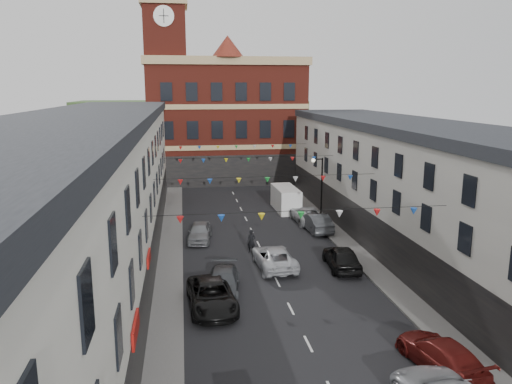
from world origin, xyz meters
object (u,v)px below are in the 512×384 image
car_right_e (316,222)px  street_lamp (319,181)px  car_left_d (223,282)px  car_right_d (342,257)px  car_right_f (307,214)px  car_left_e (200,232)px  white_van (286,199)px  pedestrian (251,241)px  moving_car (274,257)px  car_left_c (212,296)px  car_right_c (441,355)px

car_right_e → street_lamp: bearing=-113.2°
car_left_d → car_right_d: (8.43, 2.99, 0.11)m
street_lamp → car_right_f: size_ratio=1.14×
car_left_e → car_right_e: 10.20m
white_van → pedestrian: 13.78m
street_lamp → moving_car: bearing=-119.0°
car_left_c → white_van: bearing=64.6°
car_right_f → car_right_c: bearing=87.7°
car_right_d → white_van: (-0.38, 17.08, 0.37)m
car_left_d → car_right_e: car_right_e is taller
car_left_e → moving_car: bearing=-48.1°
car_left_e → moving_car: 8.51m
car_left_c → car_left_e: 12.95m
car_left_c → car_right_f: size_ratio=1.04×
pedestrian → car_right_c: bearing=-47.7°
car_left_c → car_right_f: (9.90, 17.31, -0.03)m
car_left_e → car_right_e: (10.11, 1.38, 0.05)m
car_left_e → moving_car: car_left_e is taller
car_right_d → car_right_e: 9.32m
car_left_d → car_right_c: 13.19m
car_left_e → white_van: bearing=52.4°
car_right_d → white_van: bearing=-85.0°
car_right_e → white_van: size_ratio=0.91×
car_left_c → pedestrian: bearing=65.7°
street_lamp → car_right_c: bearing=-93.1°
car_right_f → car_right_d: bearing=85.3°
car_right_d → pedestrian: 7.15m
car_right_d → moving_car: bearing=-7.8°
car_right_d → car_right_e: (0.67, 9.29, -0.01)m
car_left_d → car_right_f: bearing=66.7°
car_right_f → pedestrian: size_ratio=2.99×
car_left_e → car_right_c: bearing=-57.7°
car_right_f → pedestrian: pedestrian is taller
car_right_f → moving_car: size_ratio=0.99×
car_left_d → white_van: (8.04, 20.06, 0.48)m
moving_car → pedestrian: (-1.11, 3.42, 0.14)m
street_lamp → car_right_d: street_lamp is taller
street_lamp → pedestrian: bearing=-133.1°
car_left_e → street_lamp: bearing=28.3°
car_left_d → moving_car: size_ratio=0.91×
street_lamp → car_right_f: (-1.05, 0.01, -3.17)m
car_right_c → moving_car: moving_car is taller
car_left_c → car_right_d: bearing=25.1°
car_left_d → car_left_e: bearing=102.8°
street_lamp → pedestrian: 11.24m
car_left_d → car_left_e: size_ratio=1.10×
car_right_f → car_left_e: bearing=21.8°
car_left_e → car_left_c: bearing=-82.1°
car_left_e → car_right_d: car_right_d is taller
pedestrian → street_lamp: bearing=69.8°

